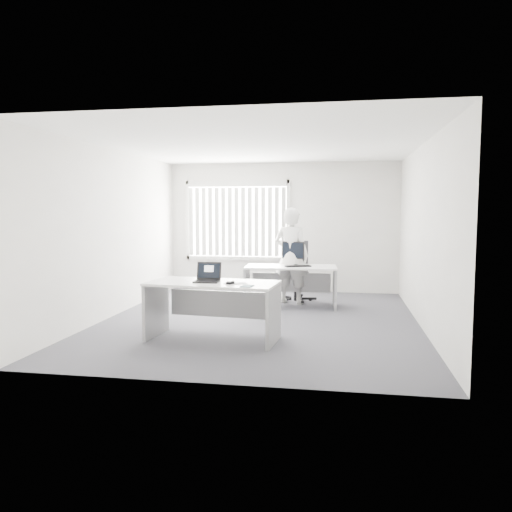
% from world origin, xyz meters
% --- Properties ---
extents(ground, '(6.00, 6.00, 0.00)m').
position_xyz_m(ground, '(0.00, 0.00, 0.00)').
color(ground, '#4E4E55').
rests_on(ground, ground).
extents(wall_back, '(5.00, 0.02, 2.80)m').
position_xyz_m(wall_back, '(0.00, 3.00, 1.40)').
color(wall_back, silver).
rests_on(wall_back, ground).
extents(wall_front, '(5.00, 0.02, 2.80)m').
position_xyz_m(wall_front, '(0.00, -3.00, 1.40)').
color(wall_front, silver).
rests_on(wall_front, ground).
extents(wall_left, '(0.02, 6.00, 2.80)m').
position_xyz_m(wall_left, '(-2.50, 0.00, 1.40)').
color(wall_left, silver).
rests_on(wall_left, ground).
extents(wall_right, '(0.02, 6.00, 2.80)m').
position_xyz_m(wall_right, '(2.50, 0.00, 1.40)').
color(wall_right, silver).
rests_on(wall_right, ground).
extents(ceiling, '(5.00, 6.00, 0.02)m').
position_xyz_m(ceiling, '(0.00, 0.00, 2.80)').
color(ceiling, white).
rests_on(ceiling, wall_back).
extents(window, '(2.32, 0.06, 1.76)m').
position_xyz_m(window, '(-1.00, 2.96, 1.55)').
color(window, silver).
rests_on(window, wall_back).
extents(blinds, '(2.20, 0.10, 1.50)m').
position_xyz_m(blinds, '(-1.00, 2.90, 1.52)').
color(blinds, silver).
rests_on(blinds, wall_back).
extents(desk_near, '(1.83, 0.98, 0.80)m').
position_xyz_m(desk_near, '(-0.45, -1.29, 0.58)').
color(desk_near, white).
rests_on(desk_near, ground).
extents(desk_far, '(1.70, 0.88, 0.76)m').
position_xyz_m(desk_far, '(0.37, 1.23, 0.55)').
color(desk_far, white).
rests_on(desk_far, ground).
extents(office_chair, '(0.73, 0.73, 1.17)m').
position_xyz_m(office_chair, '(0.40, 1.91, 0.36)').
color(office_chair, black).
rests_on(office_chair, ground).
extents(person, '(0.76, 0.60, 1.83)m').
position_xyz_m(person, '(0.34, 1.58, 0.92)').
color(person, silver).
rests_on(person, ground).
extents(laptop, '(0.35, 0.31, 0.26)m').
position_xyz_m(laptop, '(-0.52, -1.33, 0.94)').
color(laptop, black).
rests_on(laptop, desk_near).
extents(paper_sheet, '(0.37, 0.31, 0.00)m').
position_xyz_m(paper_sheet, '(-0.11, -1.40, 0.80)').
color(paper_sheet, white).
rests_on(paper_sheet, desk_near).
extents(mouse, '(0.10, 0.13, 0.05)m').
position_xyz_m(mouse, '(-0.17, -1.44, 0.83)').
color(mouse, '#AEAEB0').
rests_on(mouse, paper_sheet).
extents(booklet, '(0.17, 0.22, 0.01)m').
position_xyz_m(booklet, '(0.09, -1.60, 0.81)').
color(booklet, silver).
rests_on(booklet, desk_near).
extents(keyboard, '(0.49, 0.32, 0.02)m').
position_xyz_m(keyboard, '(0.51, 1.13, 0.77)').
color(keyboard, black).
rests_on(keyboard, desk_far).
extents(monitor, '(0.45, 0.23, 0.43)m').
position_xyz_m(monitor, '(0.39, 1.48, 0.97)').
color(monitor, black).
rests_on(monitor, desk_far).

